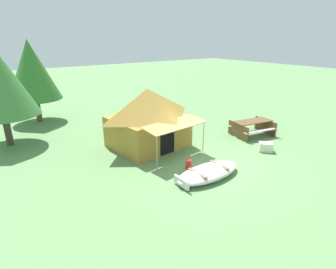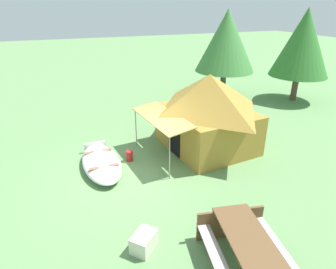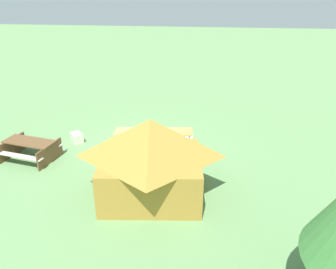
% 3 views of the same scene
% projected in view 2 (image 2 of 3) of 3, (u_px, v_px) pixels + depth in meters
% --- Properties ---
extents(ground_plane, '(80.00, 80.00, 0.00)m').
position_uv_depth(ground_plane, '(134.00, 175.00, 8.87)').
color(ground_plane, '#638C55').
extents(beached_rowboat, '(2.68, 1.16, 0.37)m').
position_uv_depth(beached_rowboat, '(101.00, 162.00, 9.17)').
color(beached_rowboat, silver).
rests_on(beached_rowboat, ground_plane).
extents(canvas_cabin_tent, '(3.59, 3.98, 2.64)m').
position_uv_depth(canvas_cabin_tent, '(208.00, 111.00, 10.09)').
color(canvas_cabin_tent, '#A67C31').
rests_on(canvas_cabin_tent, ground_plane).
extents(picnic_table, '(2.21, 1.86, 0.76)m').
position_uv_depth(picnic_table, '(247.00, 249.00, 5.56)').
color(picnic_table, brown).
rests_on(picnic_table, ground_plane).
extents(cooler_box, '(0.67, 0.69, 0.39)m').
position_uv_depth(cooler_box, '(144.00, 242.00, 6.12)').
color(cooler_box, beige).
rests_on(cooler_box, ground_plane).
extents(fuel_can, '(0.30, 0.30, 0.36)m').
position_uv_depth(fuel_can, '(130.00, 156.00, 9.59)').
color(fuel_can, red).
rests_on(fuel_can, ground_plane).
extents(pine_tree_back_left, '(2.91, 2.91, 4.64)m').
position_uv_depth(pine_tree_back_left, '(303.00, 43.00, 14.54)').
color(pine_tree_back_left, brown).
rests_on(pine_tree_back_left, ground_plane).
extents(pine_tree_back_right, '(3.12, 3.12, 4.57)m').
position_uv_depth(pine_tree_back_right, '(226.00, 41.00, 15.09)').
color(pine_tree_back_right, '#443B36').
rests_on(pine_tree_back_right, ground_plane).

